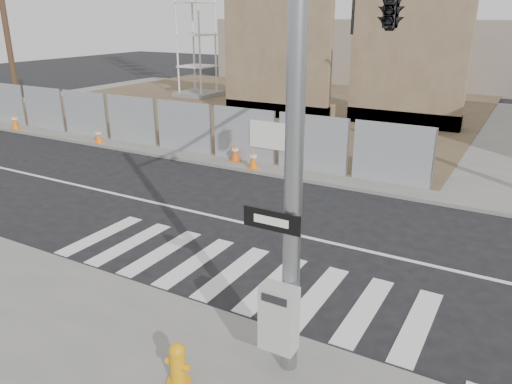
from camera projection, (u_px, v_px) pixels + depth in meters
The scene contains 12 objects.
ground at pixel (283, 232), 13.04m from camera, with size 100.00×100.00×0.00m, color black.
sidewalk_far at pixel (411, 129), 24.48m from camera, with size 50.00×20.00×0.12m, color slate.
signal_pole at pixel (365, 51), 8.60m from camera, with size 0.96×5.87×7.00m.
chain_link_fence at pixel (128, 119), 21.41m from camera, with size 24.60×0.04×2.00m, color gray.
concrete_wall_left at pixel (277, 55), 25.87m from camera, with size 6.00×1.30×8.00m.
concrete_wall_right at pixel (408, 59), 23.67m from camera, with size 5.50×1.30×8.00m.
utility_pole_left at pixel (4, 18), 24.17m from camera, with size 1.60×0.28×10.00m.
fire_hydrant at pixel (178, 364), 7.43m from camera, with size 0.43×0.42×0.69m.
traffic_cone_a at pixel (15, 121), 24.07m from camera, with size 0.45×0.45×0.80m.
traffic_cone_b at pixel (98, 136), 21.49m from camera, with size 0.41×0.41×0.66m.
traffic_cone_c at pixel (235, 152), 18.83m from camera, with size 0.37×0.37×0.69m.
traffic_cone_d at pixel (253, 159), 17.89m from camera, with size 0.41×0.41×0.70m.
Camera 1 is at (5.27, -10.72, 5.37)m, focal length 35.00 mm.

